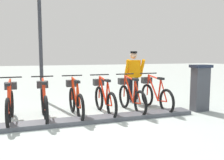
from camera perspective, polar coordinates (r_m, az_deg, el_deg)
name	(u,v)px	position (r m, az deg, el deg)	size (l,w,h in m)	color
ground_plane	(89,122)	(5.41, -5.75, -10.35)	(60.00, 60.00, 0.00)	#9EA59F
dock_rail_base	(89,120)	(5.40, -5.75, -9.84)	(0.44, 5.35, 0.10)	#47474C
payment_kiosk	(200,87)	(6.75, 21.07, -1.65)	(0.36, 0.52, 1.28)	#38383D
bike_docked_0	(155,94)	(6.64, 10.63, -3.53)	(1.72, 0.54, 1.02)	black
bike_docked_1	(130,96)	(6.30, 4.61, -3.96)	(1.72, 0.54, 1.02)	black
bike_docked_2	(104,98)	(6.04, -2.01, -4.39)	(1.72, 0.54, 1.02)	black
bike_docked_3	(75,99)	(5.87, -9.12, -4.78)	(1.72, 0.54, 1.02)	black
bike_docked_4	(44,101)	(5.79, -16.55, -5.11)	(1.72, 0.54, 1.02)	black
bike_docked_5	(10,103)	(5.81, -24.07, -5.36)	(1.72, 0.54, 1.02)	black
worker_near_rack	(133,75)	(7.47, 5.35, 1.34)	(0.47, 0.63, 1.66)	white
lamp_post	(40,15)	(8.19, -17.59, 15.16)	(0.32, 0.32, 4.42)	#2D2D33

